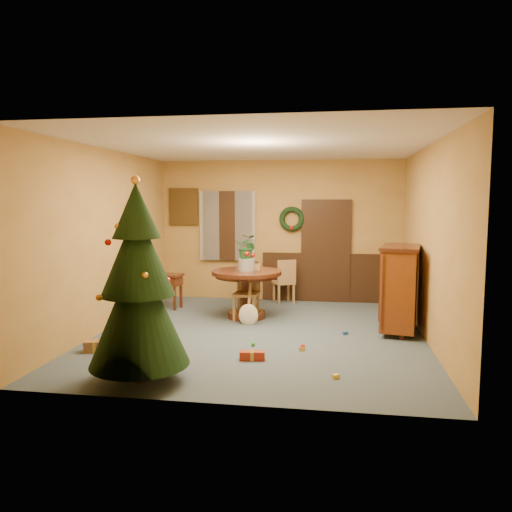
% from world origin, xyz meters
% --- Properties ---
extents(room_envelope, '(5.50, 5.50, 5.50)m').
position_xyz_m(room_envelope, '(0.21, 2.70, 1.12)').
color(room_envelope, '#384552').
rests_on(room_envelope, ground).
extents(dining_table, '(1.24, 1.24, 0.85)m').
position_xyz_m(dining_table, '(-0.40, 1.02, 0.59)').
color(dining_table, black).
rests_on(dining_table, floor).
extents(urn, '(0.29, 0.29, 0.21)m').
position_xyz_m(urn, '(-0.40, 1.02, 0.96)').
color(urn, slate).
rests_on(urn, dining_table).
extents(centerpiece_plant, '(0.38, 0.33, 0.42)m').
position_xyz_m(centerpiece_plant, '(-0.40, 1.02, 1.27)').
color(centerpiece_plant, '#1E4C23').
rests_on(centerpiece_plant, urn).
extents(chair_near, '(0.45, 0.45, 0.97)m').
position_xyz_m(chair_near, '(-0.38, 0.98, 0.52)').
color(chair_near, olive).
rests_on(chair_near, floor).
extents(chair_far, '(0.52, 0.52, 0.90)m').
position_xyz_m(chair_far, '(0.15, 2.39, 0.48)').
color(chair_far, olive).
rests_on(chair_far, floor).
extents(guitar, '(0.45, 0.58, 0.77)m').
position_xyz_m(guitar, '(-0.29, 0.56, 0.39)').
color(guitar, beige).
rests_on(guitar, floor).
extents(plant_stand, '(0.35, 0.35, 0.89)m').
position_xyz_m(plant_stand, '(-0.50, 1.96, 0.56)').
color(plant_stand, black).
rests_on(plant_stand, floor).
extents(stand_plant, '(0.25, 0.22, 0.38)m').
position_xyz_m(stand_plant, '(-0.50, 1.96, 1.08)').
color(stand_plant, '#19471E').
rests_on(stand_plant, plant_stand).
extents(christmas_tree, '(1.14, 1.14, 2.35)m').
position_xyz_m(christmas_tree, '(-1.06, -2.27, 1.12)').
color(christmas_tree, '#382111').
rests_on(christmas_tree, floor).
extents(writing_desk, '(0.81, 0.49, 0.67)m').
position_xyz_m(writing_desk, '(-2.15, 1.58, 0.51)').
color(writing_desk, black).
rests_on(writing_desk, floor).
extents(sideboard, '(0.76, 1.16, 1.38)m').
position_xyz_m(sideboard, '(2.15, 0.44, 0.74)').
color(sideboard, '#57200A').
rests_on(sideboard, floor).
extents(gift_a, '(0.33, 0.26, 0.17)m').
position_xyz_m(gift_a, '(-1.23, -2.11, 0.08)').
color(gift_a, brown).
rests_on(gift_a, floor).
extents(gift_b, '(0.26, 0.26, 0.25)m').
position_xyz_m(gift_b, '(-1.92, -1.10, 0.12)').
color(gift_b, maroon).
rests_on(gift_b, floor).
extents(gift_c, '(0.33, 0.27, 0.16)m').
position_xyz_m(gift_c, '(-2.12, -1.27, 0.08)').
color(gift_c, brown).
rests_on(gift_c, floor).
extents(gift_d, '(0.34, 0.18, 0.12)m').
position_xyz_m(gift_d, '(0.09, -1.29, 0.06)').
color(gift_d, maroon).
rests_on(gift_d, floor).
extents(toy_a, '(0.09, 0.08, 0.05)m').
position_xyz_m(toy_a, '(1.32, 0.15, 0.03)').
color(toy_a, '#24539C').
rests_on(toy_a, floor).
extents(toy_b, '(0.06, 0.06, 0.06)m').
position_xyz_m(toy_b, '(-0.00, -0.69, 0.03)').
color(toy_b, '#2B8E26').
rests_on(toy_b, floor).
extents(toy_c, '(0.09, 0.09, 0.05)m').
position_xyz_m(toy_c, '(1.17, -1.82, 0.03)').
color(toy_c, gold).
rests_on(toy_c, floor).
extents(toy_d, '(0.06, 0.06, 0.06)m').
position_xyz_m(toy_d, '(0.71, -0.67, 0.03)').
color(toy_d, red).
rests_on(toy_d, floor).
extents(toy_e, '(0.09, 0.07, 0.05)m').
position_xyz_m(toy_e, '(0.70, -0.80, 0.03)').
color(toy_e, gold).
rests_on(toy_e, floor).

